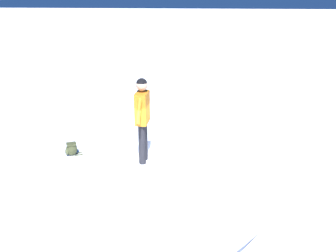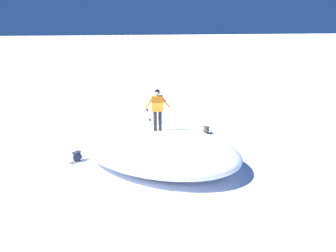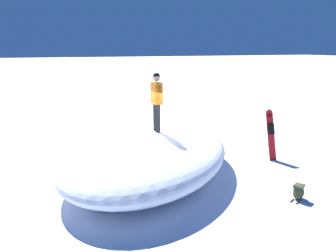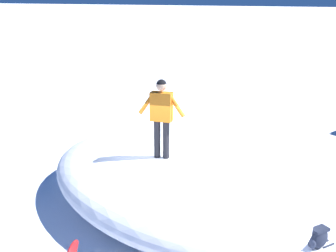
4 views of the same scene
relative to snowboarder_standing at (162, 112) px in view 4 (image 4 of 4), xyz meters
name	(u,v)px [view 4 (image 4 of 4)]	position (x,y,z in m)	size (l,w,h in m)	color
ground	(149,218)	(-0.19, -0.33, -2.34)	(240.00, 240.00, 0.00)	white
snow_mound	(169,182)	(0.09, 0.23, -1.68)	(6.97, 4.46, 1.32)	white
snowboarder_standing	(162,112)	(0.00, 0.00, 0.00)	(1.02, 0.22, 1.70)	black
backpack_near	(318,238)	(3.31, -0.50, -2.12)	(0.55, 0.56, 0.43)	#1E2333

